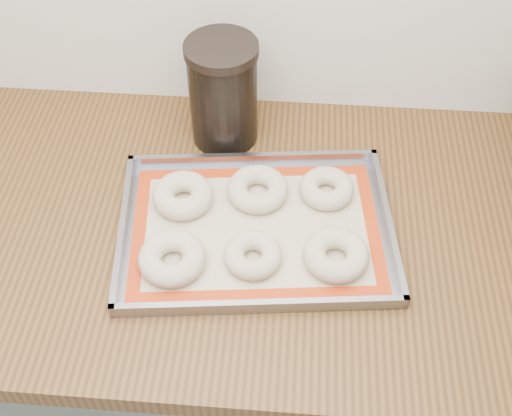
# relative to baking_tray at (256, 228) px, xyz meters

# --- Properties ---
(cabinet) EXTENTS (3.00, 0.65, 0.86)m
(cabinet) POSITION_rel_baking_tray_xyz_m (0.15, 0.02, -0.48)
(cabinet) COLOR slate
(cabinet) RESTS_ON floor
(countertop) EXTENTS (3.06, 0.68, 0.04)m
(countertop) POSITION_rel_baking_tray_xyz_m (0.15, 0.02, -0.03)
(countertop) COLOR brown
(countertop) RESTS_ON cabinet
(baking_tray) EXTENTS (0.49, 0.38, 0.03)m
(baking_tray) POSITION_rel_baking_tray_xyz_m (0.00, 0.00, 0.00)
(baking_tray) COLOR gray
(baking_tray) RESTS_ON countertop
(baking_mat) EXTENTS (0.45, 0.34, 0.00)m
(baking_mat) POSITION_rel_baking_tray_xyz_m (-0.00, 0.00, -0.00)
(baking_mat) COLOR #C6B793
(baking_mat) RESTS_ON baking_tray
(bagel_front_left) EXTENTS (0.14, 0.14, 0.04)m
(bagel_front_left) POSITION_rel_baking_tray_xyz_m (-0.13, -0.09, 0.02)
(bagel_front_left) COLOR beige
(bagel_front_left) RESTS_ON baking_mat
(bagel_front_mid) EXTENTS (0.10, 0.10, 0.03)m
(bagel_front_mid) POSITION_rel_baking_tray_xyz_m (0.00, -0.07, 0.01)
(bagel_front_mid) COLOR beige
(bagel_front_mid) RESTS_ON baking_mat
(bagel_front_right) EXTENTS (0.13, 0.13, 0.04)m
(bagel_front_right) POSITION_rel_baking_tray_xyz_m (0.13, -0.06, 0.02)
(bagel_front_right) COLOR beige
(bagel_front_right) RESTS_ON baking_mat
(bagel_back_left) EXTENTS (0.12, 0.12, 0.04)m
(bagel_back_left) POSITION_rel_baking_tray_xyz_m (-0.13, 0.05, 0.02)
(bagel_back_left) COLOR beige
(bagel_back_left) RESTS_ON baking_mat
(bagel_back_mid) EXTENTS (0.13, 0.13, 0.04)m
(bagel_back_mid) POSITION_rel_baking_tray_xyz_m (-0.00, 0.08, 0.02)
(bagel_back_mid) COLOR beige
(bagel_back_mid) RESTS_ON baking_mat
(bagel_back_right) EXTENTS (0.12, 0.12, 0.03)m
(bagel_back_right) POSITION_rel_baking_tray_xyz_m (0.12, 0.09, 0.01)
(bagel_back_right) COLOR beige
(bagel_back_right) RESTS_ON baking_mat
(canister_left) EXTENTS (0.13, 0.13, 0.21)m
(canister_left) POSITION_rel_baking_tray_xyz_m (-0.08, 0.23, 0.10)
(canister_left) COLOR black
(canister_left) RESTS_ON countertop
(canister_mid) EXTENTS (0.11, 0.11, 0.17)m
(canister_mid) POSITION_rel_baking_tray_xyz_m (-0.08, 0.24, 0.08)
(canister_mid) COLOR black
(canister_mid) RESTS_ON countertop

